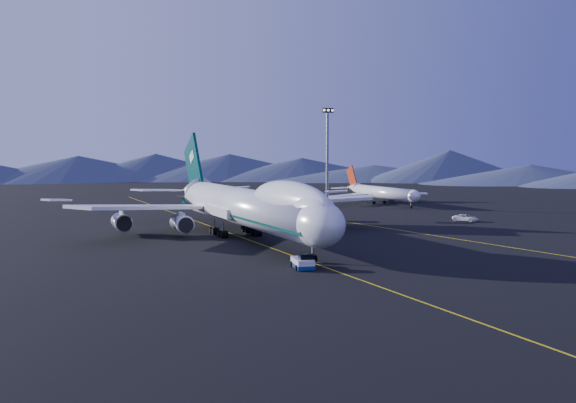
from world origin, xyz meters
name	(u,v)px	position (x,y,z in m)	size (l,w,h in m)	color
ground	(245,239)	(0.00, 0.00, 0.00)	(500.00, 500.00, 0.00)	black
taxiway_line_main	(245,239)	(0.00, 0.00, 0.01)	(0.25, 220.00, 0.01)	gold
taxiway_line_side	(363,224)	(30.00, 10.00, 0.01)	(0.25, 200.00, 0.01)	gold
boeing_747	(245,206)	(0.00, 0.03, 5.81)	(59.62, 72.43, 19.37)	silver
pushback_tug	(303,263)	(-3.00, -29.50, 0.64)	(3.40, 5.05, 2.03)	silver
second_jet	(380,193)	(61.25, 52.51, 3.28)	(33.73, 38.11, 10.85)	silver
service_van	(465,218)	(53.41, 5.80, 0.76)	(2.53, 5.49, 1.53)	white
floodlight_mast	(327,157)	(42.51, 49.83, 13.62)	(3.32, 2.49, 26.89)	black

